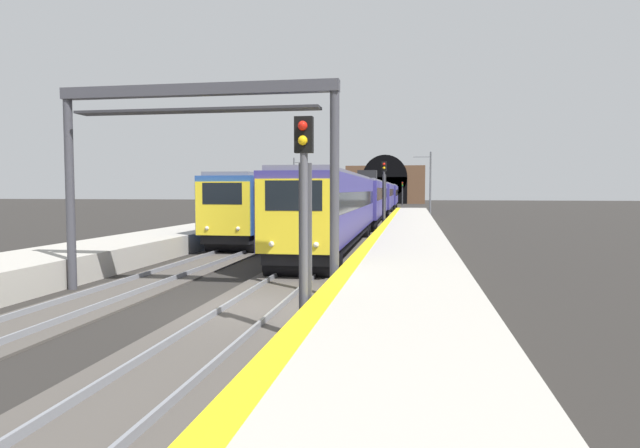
% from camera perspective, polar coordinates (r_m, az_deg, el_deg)
% --- Properties ---
extents(ground_plane, '(320.00, 320.00, 0.00)m').
position_cam_1_polar(ground_plane, '(15.19, -6.71, -8.77)').
color(ground_plane, '#282623').
extents(platform_right, '(112.00, 3.66, 0.97)m').
position_cam_1_polar(platform_right, '(14.49, 8.47, -7.43)').
color(platform_right, '#ADA89E').
rests_on(platform_right, ground_plane).
extents(platform_right_edge_strip, '(112.00, 0.50, 0.01)m').
position_cam_1_polar(platform_right_edge_strip, '(14.53, 2.21, -5.41)').
color(platform_right_edge_strip, yellow).
rests_on(platform_right_edge_strip, platform_right).
extents(track_main_line, '(160.00, 3.06, 0.21)m').
position_cam_1_polar(track_main_line, '(15.18, -6.71, -8.62)').
color(track_main_line, '#4C4742').
rests_on(track_main_line, ground_plane).
extents(track_adjacent_line, '(160.00, 2.69, 0.21)m').
position_cam_1_polar(track_adjacent_line, '(17.16, -22.52, -7.45)').
color(track_adjacent_line, '#4C4742').
rests_on(track_adjacent_line, ground_plane).
extents(train_main_approaching, '(85.10, 3.12, 5.02)m').
position_cam_1_polar(train_main_approaching, '(61.35, 5.76, 2.73)').
color(train_main_approaching, navy).
rests_on(train_main_approaching, ground_plane).
extents(train_adjacent_platform, '(39.59, 3.14, 5.03)m').
position_cam_1_polar(train_adjacent_platform, '(46.04, -1.63, 2.51)').
color(train_adjacent_platform, '#264C99').
rests_on(train_adjacent_platform, ground_plane).
extents(railway_signal_near, '(0.39, 0.38, 4.76)m').
position_cam_1_polar(railway_signal_near, '(11.51, -1.65, 1.42)').
color(railway_signal_near, '#4C4C54').
rests_on(railway_signal_near, ground_plane).
extents(railway_signal_mid, '(0.39, 0.38, 5.41)m').
position_cam_1_polar(railway_signal_mid, '(42.68, 6.66, 3.44)').
color(railway_signal_mid, '#38383D').
rests_on(railway_signal_mid, ground_plane).
extents(railway_signal_far, '(0.39, 0.38, 4.87)m').
position_cam_1_polar(railway_signal_far, '(112.19, 8.55, 3.40)').
color(railway_signal_far, '#38383D').
rests_on(railway_signal_far, ground_plane).
extents(overhead_signal_gantry, '(0.70, 8.90, 6.47)m').
position_cam_1_polar(overhead_signal_gantry, '(17.49, -12.77, 9.09)').
color(overhead_signal_gantry, '#3F3F47').
rests_on(overhead_signal_gantry, ground_plane).
extents(tunnel_portal, '(2.35, 18.35, 11.33)m').
position_cam_1_polar(tunnel_portal, '(129.14, 6.77, 4.09)').
color(tunnel_portal, brown).
rests_on(tunnel_portal, ground_plane).
extents(catenary_mast_near, '(0.22, 2.17, 7.75)m').
position_cam_1_polar(catenary_mast_near, '(66.74, 11.36, 4.15)').
color(catenary_mast_near, '#595B60').
rests_on(catenary_mast_near, ground_plane).
extents(catenary_mast_far, '(0.22, 1.83, 7.34)m').
position_cam_1_polar(catenary_mast_far, '(70.87, -2.68, 3.99)').
color(catenary_mast_far, '#595B60').
rests_on(catenary_mast_far, ground_plane).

